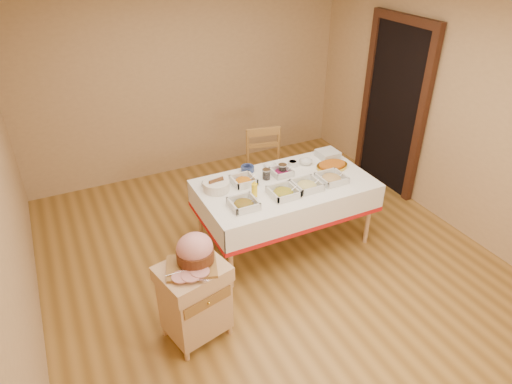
# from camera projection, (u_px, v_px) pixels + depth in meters

# --- Properties ---
(room_shell) EXTENTS (5.00, 5.00, 5.00)m
(room_shell) POSITION_uv_depth(u_px,v_px,m) (275.00, 153.00, 4.15)
(room_shell) COLOR olive
(room_shell) RESTS_ON ground
(doorway) EXTENTS (0.09, 1.10, 2.20)m
(doorway) POSITION_uv_depth(u_px,v_px,m) (394.00, 105.00, 5.78)
(doorway) COLOR black
(doorway) RESTS_ON ground
(dining_table) EXTENTS (1.82, 1.02, 0.76)m
(dining_table) POSITION_uv_depth(u_px,v_px,m) (285.00, 196.00, 4.86)
(dining_table) COLOR tan
(dining_table) RESTS_ON ground
(butcher_cart) EXTENTS (0.62, 0.55, 0.75)m
(butcher_cart) POSITION_uv_depth(u_px,v_px,m) (195.00, 298.00, 3.80)
(butcher_cart) COLOR tan
(butcher_cart) RESTS_ON ground
(dining_chair) EXTENTS (0.54, 0.52, 1.01)m
(dining_chair) POSITION_uv_depth(u_px,v_px,m) (266.00, 170.00, 5.53)
(dining_chair) COLOR olive
(dining_chair) RESTS_ON ground
(ham_on_board) EXTENTS (0.42, 0.40, 0.28)m
(ham_on_board) POSITION_uv_depth(u_px,v_px,m) (194.00, 252.00, 3.61)
(ham_on_board) COLOR olive
(ham_on_board) RESTS_ON butcher_cart
(serving_dish_a) EXTENTS (0.26, 0.26, 0.11)m
(serving_dish_a) POSITION_uv_depth(u_px,v_px,m) (244.00, 204.00, 4.36)
(serving_dish_a) COLOR silver
(serving_dish_a) RESTS_ON dining_table
(serving_dish_b) EXTENTS (0.27, 0.27, 0.11)m
(serving_dish_b) POSITION_uv_depth(u_px,v_px,m) (283.00, 192.00, 4.54)
(serving_dish_b) COLOR silver
(serving_dish_b) RESTS_ON dining_table
(serving_dish_c) EXTENTS (0.27, 0.27, 0.11)m
(serving_dish_c) POSITION_uv_depth(u_px,v_px,m) (307.00, 185.00, 4.66)
(serving_dish_c) COLOR silver
(serving_dish_c) RESTS_ON dining_table
(serving_dish_d) EXTENTS (0.27, 0.27, 0.10)m
(serving_dish_d) POSITION_uv_depth(u_px,v_px,m) (331.00, 178.00, 4.79)
(serving_dish_d) COLOR silver
(serving_dish_d) RESTS_ON dining_table
(serving_dish_e) EXTENTS (0.25, 0.23, 0.11)m
(serving_dish_e) POSITION_uv_depth(u_px,v_px,m) (243.00, 181.00, 4.74)
(serving_dish_e) COLOR silver
(serving_dish_e) RESTS_ON dining_table
(serving_dish_f) EXTENTS (0.22, 0.21, 0.10)m
(serving_dish_f) POSITION_uv_depth(u_px,v_px,m) (281.00, 172.00, 4.92)
(serving_dish_f) COLOR silver
(serving_dish_f) RESTS_ON dining_table
(small_bowl_left) EXTENTS (0.11, 0.11, 0.05)m
(small_bowl_left) POSITION_uv_depth(u_px,v_px,m) (207.00, 184.00, 4.70)
(small_bowl_left) COLOR silver
(small_bowl_left) RESTS_ON dining_table
(small_bowl_mid) EXTENTS (0.14, 0.14, 0.06)m
(small_bowl_mid) POSITION_uv_depth(u_px,v_px,m) (248.00, 168.00, 4.98)
(small_bowl_mid) COLOR navy
(small_bowl_mid) RESTS_ON dining_table
(small_bowl_right) EXTENTS (0.11, 0.11, 0.05)m
(small_bowl_right) POSITION_uv_depth(u_px,v_px,m) (293.00, 163.00, 5.09)
(small_bowl_right) COLOR silver
(small_bowl_right) RESTS_ON dining_table
(bowl_white_imported) EXTENTS (0.16, 0.16, 0.03)m
(bowl_white_imported) POSITION_uv_depth(u_px,v_px,m) (270.00, 166.00, 5.06)
(bowl_white_imported) COLOR silver
(bowl_white_imported) RESTS_ON dining_table
(bowl_small_imported) EXTENTS (0.19, 0.19, 0.05)m
(bowl_small_imported) POSITION_uv_depth(u_px,v_px,m) (306.00, 162.00, 5.14)
(bowl_small_imported) COLOR silver
(bowl_small_imported) RESTS_ON dining_table
(preserve_jar_left) EXTENTS (0.09, 0.09, 0.11)m
(preserve_jar_left) POSITION_uv_depth(u_px,v_px,m) (266.00, 175.00, 4.82)
(preserve_jar_left) COLOR silver
(preserve_jar_left) RESTS_ON dining_table
(preserve_jar_right) EXTENTS (0.09, 0.09, 0.12)m
(preserve_jar_right) POSITION_uv_depth(u_px,v_px,m) (282.00, 170.00, 4.91)
(preserve_jar_right) COLOR silver
(preserve_jar_right) RESTS_ON dining_table
(mustard_bottle) EXTENTS (0.06, 0.06, 0.19)m
(mustard_bottle) POSITION_uv_depth(u_px,v_px,m) (254.00, 190.00, 4.49)
(mustard_bottle) COLOR yellow
(mustard_bottle) RESTS_ON dining_table
(bread_basket) EXTENTS (0.27, 0.27, 0.12)m
(bread_basket) POSITION_uv_depth(u_px,v_px,m) (216.00, 186.00, 4.62)
(bread_basket) COLOR silver
(bread_basket) RESTS_ON dining_table
(plate_stack) EXTENTS (0.23, 0.23, 0.08)m
(plate_stack) POSITION_uv_depth(u_px,v_px,m) (328.00, 154.00, 5.27)
(plate_stack) COLOR silver
(plate_stack) RESTS_ON dining_table
(brass_platter) EXTENTS (0.37, 0.27, 0.05)m
(brass_platter) POSITION_uv_depth(u_px,v_px,m) (332.00, 166.00, 5.06)
(brass_platter) COLOR gold
(brass_platter) RESTS_ON dining_table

